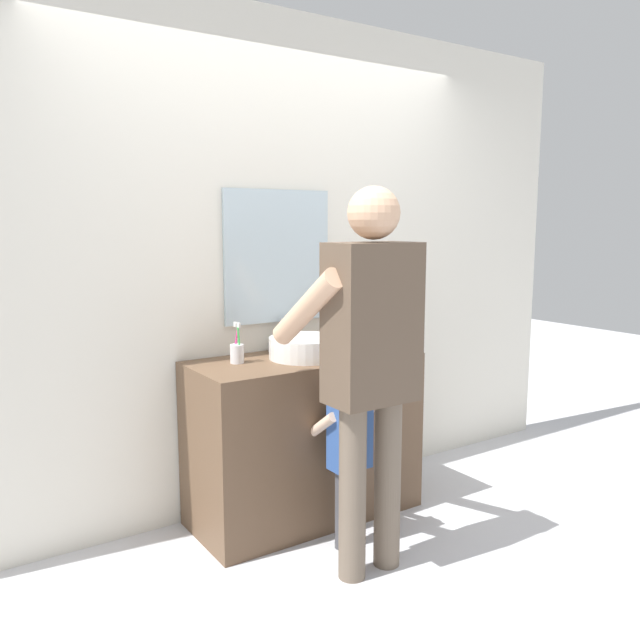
% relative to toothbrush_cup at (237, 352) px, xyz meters
% --- Properties ---
extents(ground_plane, '(14.00, 14.00, 0.00)m').
position_rel_toothbrush_cup_xyz_m(ground_plane, '(0.36, -0.37, -0.93)').
color(ground_plane, silver).
extents(back_wall, '(4.40, 0.10, 2.70)m').
position_rel_toothbrush_cup_xyz_m(back_wall, '(0.36, 0.25, 0.42)').
color(back_wall, silver).
rests_on(back_wall, ground).
extents(vanity_cabinet, '(1.21, 0.54, 0.88)m').
position_rel_toothbrush_cup_xyz_m(vanity_cabinet, '(0.36, -0.07, -0.49)').
color(vanity_cabinet, brown).
rests_on(vanity_cabinet, ground).
extents(sink_basin, '(0.39, 0.39, 0.11)m').
position_rel_toothbrush_cup_xyz_m(sink_basin, '(0.36, -0.09, 0.00)').
color(sink_basin, white).
rests_on(sink_basin, vanity_cabinet).
extents(faucet, '(0.18, 0.14, 0.18)m').
position_rel_toothbrush_cup_xyz_m(faucet, '(0.36, 0.14, 0.03)').
color(faucet, '#B7BABF').
rests_on(faucet, vanity_cabinet).
extents(toothbrush_cup, '(0.07, 0.07, 0.21)m').
position_rel_toothbrush_cup_xyz_m(toothbrush_cup, '(0.00, 0.00, 0.00)').
color(toothbrush_cup, silver).
rests_on(toothbrush_cup, vanity_cabinet).
extents(child_toddler, '(0.27, 0.27, 0.87)m').
position_rel_toothbrush_cup_xyz_m(child_toddler, '(0.36, -0.47, -0.41)').
color(child_toddler, '#47474C').
rests_on(child_toddler, ground).
extents(adult_parent, '(0.54, 0.56, 1.73)m').
position_rel_toothbrush_cup_xyz_m(adult_parent, '(0.29, -0.70, 0.11)').
color(adult_parent, '#6B5B4C').
rests_on(adult_parent, ground).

